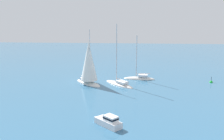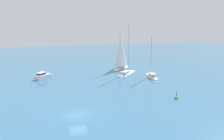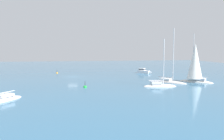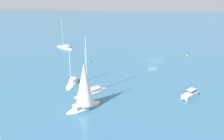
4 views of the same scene
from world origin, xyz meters
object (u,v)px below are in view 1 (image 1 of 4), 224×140
at_px(motor_cruiser, 108,121).
at_px(sailboat, 139,78).
at_px(ketch, 119,84).
at_px(sloop_1, 89,65).
at_px(channel_buoy, 211,82).

distance_m(motor_cruiser, sailboat, 25.28).
bearing_deg(ketch, sailboat, -84.40).
relative_size(ketch, sailboat, 1.25).
bearing_deg(motor_cruiser, sloop_1, -31.34).
relative_size(sloop_1, channel_buoy, 7.53).
height_order(motor_cruiser, sloop_1, sloop_1).
height_order(sailboat, sloop_1, sloop_1).
relative_size(motor_cruiser, sailboat, 0.43).
bearing_deg(sloop_1, channel_buoy, 51.73).
distance_m(sailboat, channel_buoy, 14.89).
relative_size(ketch, channel_buoy, 8.19).
bearing_deg(channel_buoy, ketch, -81.06).
distance_m(motor_cruiser, sloop_1, 21.27).
distance_m(ketch, sloop_1, 7.23).
relative_size(motor_cruiser, ketch, 0.34).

